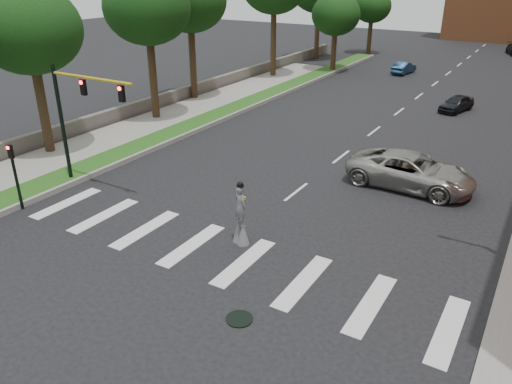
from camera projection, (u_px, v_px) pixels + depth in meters
name	position (u px, v px, depth m)	size (l,w,h in m)	color
ground_plane	(202.00, 265.00, 19.34)	(160.00, 160.00, 0.00)	black
grass_median	(237.00, 107.00, 40.28)	(2.00, 60.00, 0.25)	#1E4D16
median_curb	(248.00, 109.00, 39.78)	(0.20, 60.00, 0.28)	gray
sidewalk_left	(119.00, 135.00, 33.92)	(4.00, 60.00, 0.18)	gray
stone_wall	(197.00, 89.00, 44.25)	(0.50, 56.00, 1.10)	#56514A
manhole	(239.00, 319.00, 16.36)	(0.90, 0.90, 0.04)	black
traffic_signal	(76.00, 109.00, 24.56)	(5.30, 0.23, 6.20)	black
secondary_signal	(15.00, 171.00, 22.99)	(0.25, 0.21, 3.23)	black
stilt_performer	(241.00, 219.00, 20.46)	(0.82, 0.64, 2.78)	#312113
suv_crossing	(411.00, 171.00, 25.79)	(2.97, 6.44, 1.79)	#A19F98
car_near	(457.00, 103.00, 39.46)	(1.48, 3.69, 1.26)	black
car_mid	(404.00, 68.00, 53.19)	(1.31, 3.75, 1.24)	#152D4B
tree_1	(29.00, 30.00, 27.82)	(5.92, 5.92, 9.87)	#312113
tree_2	(147.00, 8.00, 34.41)	(6.07, 6.07, 10.55)	#312113
tree_3	(190.00, 1.00, 39.96)	(6.00, 6.00, 10.60)	#312113
tree_6	(336.00, 15.00, 52.09)	(5.09, 5.09, 8.08)	#312113
tree_7	(372.00, 7.00, 63.10)	(4.75, 4.75, 7.86)	#312113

